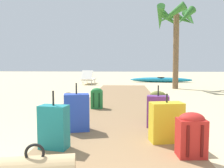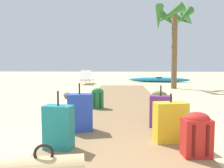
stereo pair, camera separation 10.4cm
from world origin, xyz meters
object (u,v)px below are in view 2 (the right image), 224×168
at_px(suitcase_purple, 160,111).
at_px(suitcase_yellow, 170,122).
at_px(suitcase_teal, 59,127).
at_px(palm_tree_far_right, 174,25).
at_px(lounge_chair, 87,78).
at_px(suitcase_blue, 80,112).
at_px(backpack_red, 197,133).
at_px(backpack_green, 98,98).
at_px(kayak, 159,80).
at_px(backpack_olive, 159,102).

bearing_deg(suitcase_purple, suitcase_yellow, -88.91).
xyz_separation_m(suitcase_teal, palm_tree_far_right, (3.16, 8.12, 2.61)).
height_order(suitcase_teal, lounge_chair, suitcase_teal).
bearing_deg(suitcase_blue, suitcase_yellow, -18.07).
relative_size(backpack_red, suitcase_yellow, 0.78).
relative_size(suitcase_purple, suitcase_blue, 0.93).
relative_size(backpack_green, suitcase_teal, 0.67).
xyz_separation_m(backpack_red, suitcase_yellow, (-0.19, 0.50, 0.00)).
xyz_separation_m(backpack_red, suitcase_teal, (-1.64, 0.16, 0.00)).
bearing_deg(palm_tree_far_right, lounge_chair, 154.67).
xyz_separation_m(backpack_green, lounge_chair, (-1.45, 7.57, -0.01)).
bearing_deg(lounge_chair, kayak, 21.21).
xyz_separation_m(backpack_olive, kayak, (1.52, 9.85, -0.18)).
xyz_separation_m(backpack_green, suitcase_teal, (-0.20, -2.64, 0.02)).
bearing_deg(suitcase_blue, backpack_red, -31.53).
distance_m(suitcase_purple, palm_tree_far_right, 7.71).
relative_size(suitcase_purple, kayak, 0.18).
relative_size(suitcase_yellow, lounge_chair, 0.42).
distance_m(backpack_olive, backpack_green, 1.49).
height_order(palm_tree_far_right, lounge_chair, palm_tree_far_right).
bearing_deg(kayak, suitcase_blue, -104.93).
xyz_separation_m(suitcase_yellow, backpack_olive, (0.11, 1.69, -0.01)).
xyz_separation_m(backpack_olive, suitcase_blue, (-1.44, -1.26, 0.03)).
bearing_deg(lounge_chair, suitcase_yellow, -74.70).
height_order(suitcase_yellow, suitcase_teal, suitcase_teal).
relative_size(suitcase_purple, suitcase_teal, 0.97).
bearing_deg(lounge_chair, suitcase_purple, -73.61).
bearing_deg(backpack_red, suitcase_teal, 174.46).
distance_m(suitcase_yellow, backpack_green, 2.61).
distance_m(suitcase_teal, palm_tree_far_right, 9.09).
distance_m(backpack_green, suitcase_teal, 2.64).
distance_m(backpack_red, backpack_green, 3.15).
relative_size(suitcase_yellow, palm_tree_far_right, 0.17).
xyz_separation_m(backpack_red, backpack_olive, (-0.08, 2.19, -0.01)).
relative_size(suitcase_blue, kayak, 0.19).
bearing_deg(lounge_chair, palm_tree_far_right, -25.33).
relative_size(backpack_red, palm_tree_far_right, 0.13).
bearing_deg(palm_tree_far_right, suitcase_yellow, -102.43).
xyz_separation_m(suitcase_purple, backpack_red, (0.21, -1.24, 0.00)).
distance_m(backpack_red, suitcase_blue, 1.79).
bearing_deg(kayak, suitcase_purple, -98.66).
xyz_separation_m(suitcase_purple, kayak, (1.65, 10.81, -0.19)).
bearing_deg(suitcase_blue, backpack_green, 87.54).
relative_size(suitcase_purple, backpack_olive, 1.41).
bearing_deg(backpack_green, suitcase_blue, -92.46).
relative_size(backpack_red, suitcase_teal, 0.70).
bearing_deg(backpack_red, kayak, 83.19).
distance_m(suitcase_purple, lounge_chair, 9.51).
relative_size(backpack_red, kayak, 0.13).
bearing_deg(palm_tree_far_right, suitcase_blue, -112.51).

